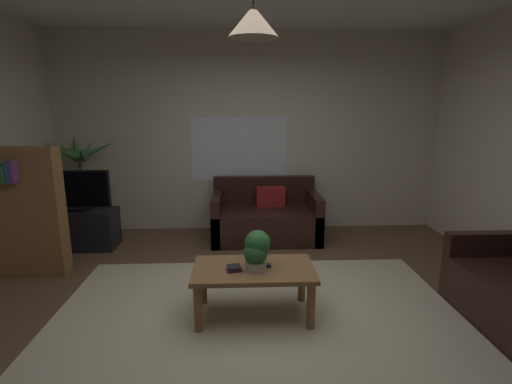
{
  "coord_description": "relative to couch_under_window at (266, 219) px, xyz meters",
  "views": [
    {
      "loc": [
        -0.15,
        -3.05,
        1.8
      ],
      "look_at": [
        0.0,
        0.3,
        1.05
      ],
      "focal_mm": 26.87,
      "sensor_mm": 36.0,
      "label": 1
    }
  ],
  "objects": [
    {
      "name": "remote_on_table_0",
      "position": [
        -0.18,
        -2.03,
        0.18
      ],
      "size": [
        0.17,
        0.09,
        0.02
      ],
      "primitive_type": "cube",
      "rotation": [
        0.0,
        0.0,
        5.0
      ],
      "color": "black",
      "rests_on": "coffee_table"
    },
    {
      "name": "bookshelf_corner",
      "position": [
        -2.6,
        -1.07,
        0.44
      ],
      "size": [
        0.7,
        0.31,
        1.4
      ],
      "color": "olive",
      "rests_on": "ground"
    },
    {
      "name": "window_pane",
      "position": [
        -0.36,
        0.49,
        0.92
      ],
      "size": [
        1.38,
        0.01,
        0.91
      ],
      "primitive_type": "cube",
      "color": "white"
    },
    {
      "name": "potted_plant_on_table",
      "position": [
        -0.22,
        -2.05,
        0.35
      ],
      "size": [
        0.23,
        0.24,
        0.34
      ],
      "color": "beige",
      "rests_on": "coffee_table"
    },
    {
      "name": "wall_back",
      "position": [
        -0.21,
        0.52,
        1.14
      ],
      "size": [
        5.64,
        0.06,
        2.84
      ],
      "primitive_type": "cube",
      "color": "beige",
      "rests_on": "ground"
    },
    {
      "name": "rug",
      "position": [
        -0.21,
        -2.24,
        -0.27
      ],
      "size": [
        3.59,
        2.78,
        0.01
      ],
      "primitive_type": "cube",
      "color": "beige",
      "rests_on": "ground"
    },
    {
      "name": "coffee_table",
      "position": [
        -0.24,
        -2.02,
        0.1
      ],
      "size": [
        1.04,
        0.59,
        0.45
      ],
      "color": "olive",
      "rests_on": "ground"
    },
    {
      "name": "tv_stand",
      "position": [
        -2.42,
        -0.26,
        -0.03
      ],
      "size": [
        0.9,
        0.44,
        0.5
      ],
      "primitive_type": "cube",
      "color": "black",
      "rests_on": "ground"
    },
    {
      "name": "tv",
      "position": [
        -2.42,
        -0.28,
        0.49
      ],
      "size": [
        0.84,
        0.16,
        0.52
      ],
      "color": "black",
      "rests_on": "tv_stand"
    },
    {
      "name": "floor",
      "position": [
        -0.21,
        -2.04,
        -0.29
      ],
      "size": [
        5.52,
        5.05,
        0.02
      ],
      "primitive_type": "cube",
      "color": "brown",
      "rests_on": "ground"
    },
    {
      "name": "potted_palm_corner",
      "position": [
        -2.56,
        0.24,
        0.4
      ],
      "size": [
        0.96,
        0.8,
        1.48
      ],
      "color": "beige",
      "rests_on": "ground"
    },
    {
      "name": "couch_under_window",
      "position": [
        0.0,
        0.0,
        0.0
      ],
      "size": [
        1.45,
        0.85,
        0.82
      ],
      "color": "black",
      "rests_on": "ground"
    },
    {
      "name": "book_on_table_0",
      "position": [
        -0.41,
        -2.08,
        0.18
      ],
      "size": [
        0.15,
        0.11,
        0.02
      ],
      "primitive_type": "cube",
      "rotation": [
        0.0,
        0.0,
        0.27
      ],
      "color": "#72387F",
      "rests_on": "coffee_table"
    },
    {
      "name": "pendant_lamp",
      "position": [
        -0.24,
        -2.02,
        2.15
      ],
      "size": [
        0.39,
        0.39,
        0.53
      ],
      "color": "black"
    },
    {
      "name": "book_on_table_1",
      "position": [
        -0.41,
        -2.08,
        0.2
      ],
      "size": [
        0.13,
        0.12,
        0.02
      ],
      "primitive_type": "cube",
      "rotation": [
        0.0,
        0.0,
        0.16
      ],
      "color": "black",
      "rests_on": "coffee_table"
    }
  ]
}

